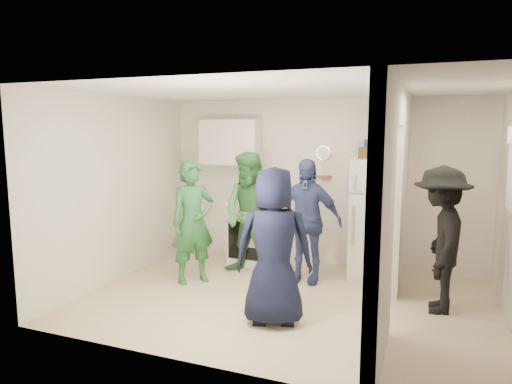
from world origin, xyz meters
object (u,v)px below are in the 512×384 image
Objects in this scene: wicker_basket at (372,153)px; blue_bowl at (373,143)px; stove at (259,232)px; fridge at (377,219)px; person_green_left at (193,222)px; person_green_center at (251,215)px; person_denim at (306,221)px; person_navy at (274,246)px; person_nook at (440,240)px; yellow_cup_stack_top at (396,150)px.

wicker_basket is 1.46× the size of blue_bowl.
blue_bowl is (0.00, 0.00, 0.13)m from wicker_basket.
stove is at bearing -179.31° from wicker_basket.
fridge is 1.04m from blue_bowl.
wicker_basket is at bearing 0.69° from stove.
person_green_left is (-2.27, -1.12, -0.01)m from fridge.
person_green_center is at bearing -158.27° from blue_bowl.
wicker_basket reaches higher than person_denim.
person_navy is (-0.73, -2.02, -0.89)m from wicker_basket.
wicker_basket is at bearing 32.80° from person_green_center.
person_green_center is at bearing -7.54° from person_green_left.
person_denim is (-0.78, -0.58, -0.90)m from wicker_basket.
stove is 1.11m from person_denim.
person_green_center reaches higher than person_nook.
person_nook is (0.81, -0.97, 0.00)m from fridge.
person_nook is at bearing -48.49° from blue_bowl.
blue_bowl is 2.67m from person_green_left.
person_green_center is 2.49m from person_nook.
person_navy is (1.44, -0.85, 0.02)m from person_green_left.
yellow_cup_stack_top reaches higher than person_nook.
person_green_left is 0.99× the size of person_nook.
person_green_left is at bearing -153.70° from fridge.
person_denim is at bearing 14.09° from person_green_center.
person_denim is (-1.10, -0.43, -0.95)m from yellow_cup_stack_top.
fridge is 0.98m from yellow_cup_stack_top.
person_green_center is (-1.55, -0.62, -0.99)m from blue_bowl.
fridge is 2.14m from person_navy.
yellow_cup_stack_top is at bearing -24.44° from fridge.
person_navy is at bearing -109.85° from wicker_basket.
fridge is 1.00× the size of person_nook.
yellow_cup_stack_top is 0.15× the size of person_navy.
wicker_basket reaches higher than person_navy.
stove is 1.80m from fridge.
wicker_basket is at bearing -139.90° from person_nook.
person_navy is (0.83, -1.40, -0.03)m from person_green_center.
blue_bowl is at bearing 0.69° from stove.
person_green_center is (-1.87, -0.47, -0.91)m from yellow_cup_stack_top.
person_denim is 1.01× the size of person_nook.
person_green_center is at bearing -79.61° from stove.
person_navy is 1.01× the size of person_nook.
yellow_cup_stack_top is 0.14× the size of person_green_center.
wicker_basket is 1.32m from person_denim.
person_navy is at bearing -119.30° from yellow_cup_stack_top.
person_navy reaches higher than person_green_left.
wicker_basket is at bearing 0.00° from blue_bowl.
person_green_left is 0.98× the size of person_navy.
fridge is 0.95× the size of person_green_center.
person_denim is (1.39, 0.59, 0.02)m from person_green_left.
person_navy reaches higher than person_nook.
wicker_basket reaches higher than person_nook.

